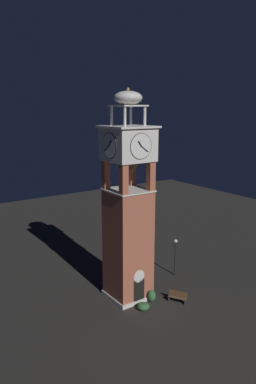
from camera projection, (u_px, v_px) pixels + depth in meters
name	position (u px, v px, depth m)	size (l,w,h in m)	color
ground	(128.00, 296.00, 32.89)	(80.00, 80.00, 0.00)	#2A2925
clock_tower	(128.00, 215.00, 31.23)	(3.86, 3.86, 18.00)	#AD5B42
park_bench	(178.00, 297.00, 31.78)	(1.18, 1.61, 0.95)	brown
lamp_post	(175.00, 250.00, 36.47)	(0.36, 0.36, 3.79)	black
trash_bin	(134.00, 273.00, 36.62)	(0.52, 0.52, 0.80)	#38513D
shrub_near_entry	(152.00, 296.00, 31.84)	(0.74, 0.74, 1.06)	#336638
shrub_left_of_tower	(143.00, 306.00, 30.59)	(1.04, 1.04, 0.61)	#336638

